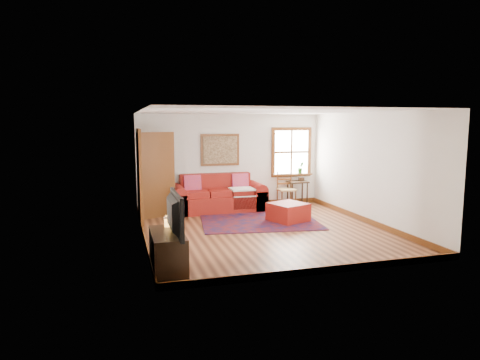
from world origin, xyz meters
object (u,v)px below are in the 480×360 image
object	(u,v)px
side_table	(297,185)
ladder_back_chair	(286,188)
media_cabinet	(168,251)
red_leather_sofa	(218,199)
red_ottoman	(288,212)

from	to	relation	value
side_table	ladder_back_chair	xyz separation A→B (m)	(-0.43, -0.20, -0.02)
media_cabinet	ladder_back_chair	bearing A→B (deg)	48.92
red_leather_sofa	side_table	world-z (taller)	red_leather_sofa
side_table	media_cabinet	bearing A→B (deg)	-132.93
ladder_back_chair	side_table	bearing A→B (deg)	24.64
red_leather_sofa	red_ottoman	bearing A→B (deg)	-52.17
red_leather_sofa	media_cabinet	bearing A→B (deg)	-112.89
ladder_back_chair	red_leather_sofa	bearing A→B (deg)	179.51
red_ottoman	ladder_back_chair	size ratio (longest dim) A/B	0.78
media_cabinet	red_leather_sofa	bearing A→B (deg)	67.11
side_table	red_leather_sofa	bearing A→B (deg)	-175.51
red_leather_sofa	side_table	bearing A→B (deg)	4.49
side_table	ladder_back_chair	bearing A→B (deg)	-155.36
red_leather_sofa	red_ottoman	world-z (taller)	red_leather_sofa
red_ottoman	side_table	world-z (taller)	side_table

